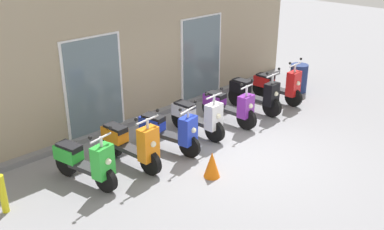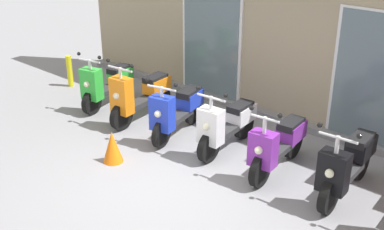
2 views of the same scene
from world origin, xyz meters
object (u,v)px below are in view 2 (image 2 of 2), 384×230
object	(u,v)px
scooter_white	(227,124)
scooter_purple	(278,145)
scooter_orange	(140,95)
curb_bollard	(70,71)
scooter_blue	(177,110)
scooter_green	(107,84)
scooter_black	(347,165)
traffic_cone	(112,147)

from	to	relation	value
scooter_white	scooter_purple	size ratio (longest dim) A/B	0.98
scooter_orange	curb_bollard	distance (m)	2.50
scooter_blue	scooter_purple	size ratio (longest dim) A/B	0.98
scooter_green	scooter_orange	world-z (taller)	scooter_orange
scooter_purple	scooter_black	world-z (taller)	scooter_black
traffic_cone	scooter_orange	bearing A→B (deg)	120.84
scooter_green	scooter_blue	world-z (taller)	scooter_green
scooter_black	curb_bollard	xyz separation A→B (m)	(-6.51, 0.12, -0.12)
scooter_black	traffic_cone	world-z (taller)	scooter_black
curb_bollard	scooter_white	bearing A→B (deg)	-1.61
scooter_green	scooter_orange	size ratio (longest dim) A/B	0.93
scooter_white	traffic_cone	distance (m)	1.88
scooter_orange	scooter_blue	bearing A→B (deg)	-2.08
scooter_green	traffic_cone	distance (m)	2.36
curb_bollard	scooter_orange	bearing A→B (deg)	-5.21
scooter_green	scooter_blue	bearing A→B (deg)	-2.65
scooter_orange	scooter_blue	xyz separation A→B (m)	(0.97, -0.04, -0.00)
scooter_white	scooter_black	bearing A→B (deg)	0.10
scooter_orange	scooter_black	distance (m)	4.02
curb_bollard	traffic_cone	size ratio (longest dim) A/B	1.35
scooter_black	curb_bollard	bearing A→B (deg)	178.94
scooter_white	traffic_cone	xyz separation A→B (m)	(-1.11, -1.50, -0.20)
curb_bollard	scooter_green	bearing A→B (deg)	-6.58
scooter_orange	curb_bollard	bearing A→B (deg)	174.79
scooter_blue	traffic_cone	world-z (taller)	scooter_blue
scooter_black	curb_bollard	size ratio (longest dim) A/B	2.32
scooter_blue	curb_bollard	xyz separation A→B (m)	(-3.45, 0.26, -0.14)
scooter_green	scooter_purple	distance (m)	3.96
scooter_purple	curb_bollard	size ratio (longest dim) A/B	2.27
scooter_purple	curb_bollard	bearing A→B (deg)	178.16
scooter_purple	curb_bollard	world-z (taller)	scooter_purple
scooter_blue	curb_bollard	bearing A→B (deg)	175.66
scooter_black	curb_bollard	world-z (taller)	scooter_black
scooter_green	scooter_black	bearing A→B (deg)	0.57
scooter_blue	traffic_cone	xyz separation A→B (m)	(-0.13, -1.36, -0.23)
scooter_green	scooter_purple	bearing A→B (deg)	-0.07
scooter_orange	scooter_purple	size ratio (longest dim) A/B	1.02
scooter_green	scooter_black	xyz separation A→B (m)	(5.03, 0.05, 0.01)
scooter_white	scooter_purple	world-z (taller)	scooter_white
scooter_purple	curb_bollard	distance (m)	5.44
scooter_orange	curb_bollard	xyz separation A→B (m)	(-2.49, 0.23, -0.14)
scooter_orange	scooter_purple	bearing A→B (deg)	1.01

